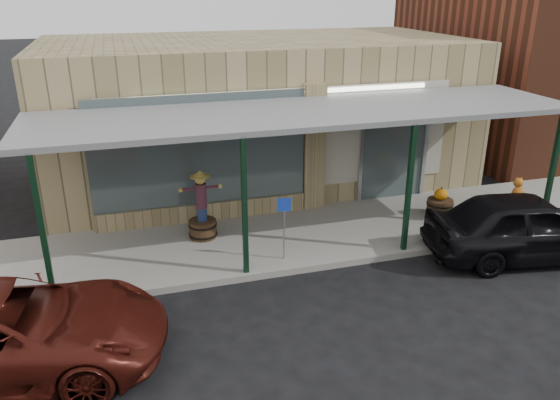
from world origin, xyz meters
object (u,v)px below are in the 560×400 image
object	(u,v)px
handicap_sign	(284,220)
car_maroon	(1,332)
parked_sedan	(528,226)
barrel_pumpkin	(440,205)
barrel_scarecrow	(202,215)

from	to	relation	value
handicap_sign	car_maroon	distance (m)	5.58
parked_sedan	car_maroon	world-z (taller)	parked_sedan
barrel_pumpkin	handicap_sign	distance (m)	4.67
handicap_sign	parked_sedan	world-z (taller)	handicap_sign
barrel_pumpkin	barrel_scarecrow	bearing A→B (deg)	175.74
barrel_pumpkin	parked_sedan	bearing A→B (deg)	-72.73
parked_sedan	car_maroon	xyz separation A→B (m)	(-10.38, -0.88, -0.05)
handicap_sign	parked_sedan	xyz separation A→B (m)	(5.20, -1.17, -0.30)
barrel_scarecrow	barrel_pumpkin	size ratio (longest dim) A/B	1.95
barrel_scarecrow	handicap_sign	world-z (taller)	barrel_scarecrow
parked_sedan	car_maroon	bearing A→B (deg)	104.71
barrel_pumpkin	car_maroon	xyz separation A→B (m)	(-9.66, -3.17, 0.28)
handicap_sign	barrel_scarecrow	bearing A→B (deg)	144.28
handicap_sign	parked_sedan	distance (m)	5.34
barrel_scarecrow	barrel_pumpkin	bearing A→B (deg)	11.11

